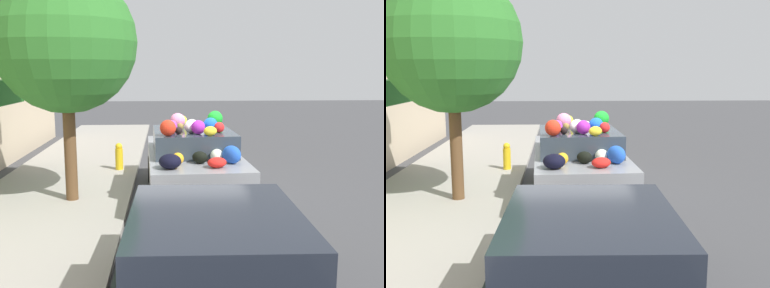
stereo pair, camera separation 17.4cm
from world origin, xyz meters
TOP-DOWN VIEW (x-y plane):
  - ground_plane at (0.00, 0.00)m, footprint 60.00×60.00m
  - sidewalk_curb at (0.00, 2.70)m, footprint 24.00×3.20m
  - street_tree at (-0.44, 2.25)m, footprint 2.73×2.73m
  - fire_hydrant at (2.27, 1.57)m, footprint 0.20×0.20m
  - art_car at (-0.04, -0.20)m, footprint 4.47×2.00m
  - parked_car_plain at (-5.26, -0.08)m, footprint 4.38×1.89m

SIDE VIEW (x-z plane):
  - ground_plane at x=0.00m, z-range 0.00..0.00m
  - sidewalk_curb at x=0.00m, z-range 0.00..0.11m
  - fire_hydrant at x=2.27m, z-range 0.10..0.80m
  - parked_car_plain at x=-5.26m, z-range 0.04..1.45m
  - art_car at x=-0.04m, z-range -0.10..1.69m
  - street_tree at x=-0.44m, z-range 0.96..5.43m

